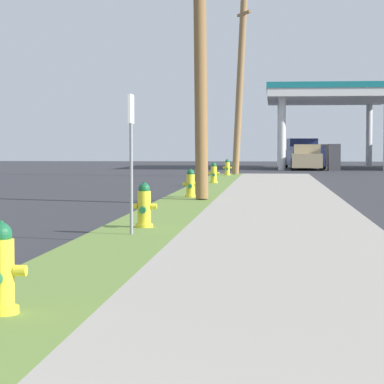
% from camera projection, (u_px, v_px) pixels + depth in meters
% --- Properties ---
extents(fire_hydrant_nearest, '(0.42, 0.38, 0.74)m').
position_uv_depth(fire_hydrant_nearest, '(0.00, 273.00, 6.70)').
color(fire_hydrant_nearest, yellow).
rests_on(fire_hydrant_nearest, grass_verge).
extents(fire_hydrant_second, '(0.42, 0.38, 0.74)m').
position_uv_depth(fire_hydrant_second, '(144.00, 208.00, 13.87)').
color(fire_hydrant_second, yellow).
rests_on(fire_hydrant_second, grass_verge).
extents(fire_hydrant_third, '(0.42, 0.37, 0.74)m').
position_uv_depth(fire_hydrant_third, '(190.00, 185.00, 22.08)').
color(fire_hydrant_third, yellow).
rests_on(fire_hydrant_third, grass_verge).
extents(fire_hydrant_fourth, '(0.42, 0.37, 0.74)m').
position_uv_depth(fire_hydrant_fourth, '(214.00, 174.00, 30.72)').
color(fire_hydrant_fourth, yellow).
rests_on(fire_hydrant_fourth, grass_verge).
extents(fire_hydrant_fifth, '(0.42, 0.38, 0.74)m').
position_uv_depth(fire_hydrant_fifth, '(227.00, 168.00, 38.86)').
color(fire_hydrant_fifth, yellow).
rests_on(fire_hydrant_fifth, grass_verge).
extents(utility_pole_midground, '(0.59, 1.74, 9.72)m').
position_uv_depth(utility_pole_midground, '(200.00, 4.00, 21.27)').
color(utility_pole_midground, olive).
rests_on(utility_pole_midground, grass_verge).
extents(utility_pole_background, '(0.98, 1.78, 8.13)m').
position_uv_depth(utility_pole_background, '(240.00, 87.00, 39.62)').
color(utility_pole_background, '#937047').
rests_on(utility_pole_background, grass_verge).
extents(street_sign_post, '(0.05, 0.36, 2.12)m').
position_uv_depth(street_sign_post, '(131.00, 134.00, 12.69)').
color(street_sign_post, gray).
rests_on(street_sign_post, grass_verge).
extents(car_tan_by_near_pump, '(2.10, 4.57, 1.57)m').
position_uv_depth(car_tan_by_near_pump, '(307.00, 158.00, 51.82)').
color(car_tan_by_near_pump, tan).
rests_on(car_tan_by_near_pump, ground).
extents(truck_navy_at_forecourt, '(2.57, 5.56, 1.97)m').
position_uv_depth(truck_navy_at_forecourt, '(304.00, 155.00, 54.98)').
color(truck_navy_at_forecourt, navy).
rests_on(truck_navy_at_forecourt, ground).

